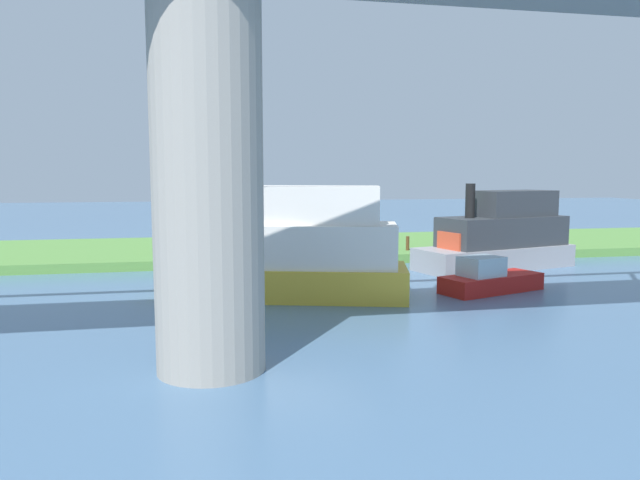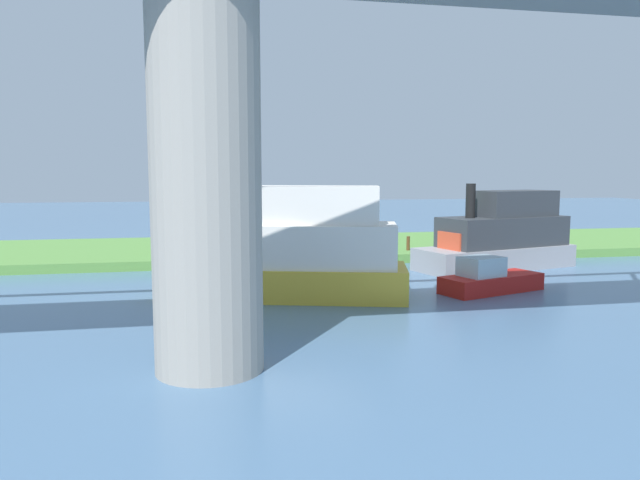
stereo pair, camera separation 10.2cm
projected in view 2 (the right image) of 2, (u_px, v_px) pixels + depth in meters
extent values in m
plane|color=#4C7093|center=(317.00, 266.00, 32.02)|extent=(160.00, 160.00, 0.00)
cube|color=#5B9342|center=(300.00, 248.00, 37.85)|extent=(80.00, 12.00, 0.50)
cylinder|color=#9E998E|center=(206.00, 175.00, 14.51)|extent=(2.76, 2.76, 9.95)
cylinder|color=#2D334C|center=(388.00, 244.00, 35.68)|extent=(0.29, 0.29, 0.55)
cylinder|color=blue|center=(388.00, 234.00, 35.62)|extent=(0.38, 0.38, 0.60)
sphere|color=tan|center=(388.00, 228.00, 35.57)|extent=(0.24, 0.24, 0.24)
cylinder|color=brown|center=(408.00, 243.00, 34.68)|extent=(0.20, 0.20, 0.83)
cube|color=#99999E|center=(495.00, 257.00, 31.17)|extent=(9.31, 5.17, 1.18)
cube|color=#33383D|center=(503.00, 231.00, 31.23)|extent=(7.53, 4.42, 1.57)
cube|color=#33383D|center=(513.00, 203.00, 31.37)|extent=(4.86, 3.32, 1.38)
cylinder|color=black|center=(471.00, 201.00, 30.05)|extent=(0.49, 0.49, 1.77)
cube|color=#D84C2D|center=(460.00, 240.00, 30.02)|extent=(1.98, 2.12, 0.88)
cube|color=gold|center=(287.00, 281.00, 23.94)|extent=(10.23, 5.70, 1.30)
cube|color=white|center=(299.00, 244.00, 23.73)|extent=(8.27, 4.87, 1.73)
cube|color=white|center=(318.00, 205.00, 23.49)|extent=(5.34, 3.66, 1.51)
cylinder|color=black|center=(238.00, 199.00, 23.70)|extent=(0.54, 0.54, 1.94)
cube|color=#D84C2D|center=(224.00, 253.00, 24.00)|extent=(2.18, 2.33, 0.97)
cube|color=red|center=(491.00, 283.00, 24.99)|extent=(4.94, 3.06, 0.72)
cube|color=silver|center=(481.00, 266.00, 24.60)|extent=(2.01, 1.79, 0.83)
sphere|color=orange|center=(181.00, 323.00, 18.69)|extent=(0.50, 0.50, 0.50)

